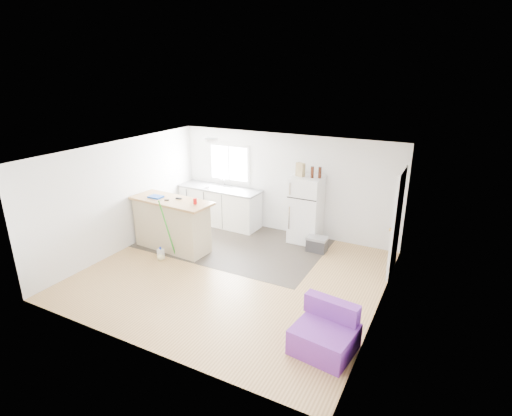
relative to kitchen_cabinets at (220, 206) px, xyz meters
The scene contains 19 objects.
room 2.82m from the kitchen_cabinets, 52.48° to the right, with size 5.51×5.01×2.41m.
vinyl_zone 1.40m from the kitchen_cabinets, 44.27° to the right, with size 4.05×2.50×0.00m, color #2F2923.
window 1.11m from the kitchen_cabinets, 71.20° to the left, with size 1.18×0.06×0.98m.
interior_door 4.46m from the kitchen_cabinets, ahead, with size 0.11×0.92×2.10m.
ceiling_fixture 2.15m from the kitchen_cabinets, 64.42° to the right, with size 0.30×0.30×0.07m, color white.
kitchen_cabinets is the anchor object (origin of this frame).
peninsula 1.76m from the kitchen_cabinets, 94.37° to the right, with size 1.91×0.84×1.15m.
refrigerator 2.34m from the kitchen_cabinets, ahead, with size 0.69×0.66×1.54m.
cooler 2.82m from the kitchen_cabinets, ahead, with size 0.44×0.30×0.34m.
purple_seat 5.25m from the kitchen_cabinets, 41.14° to the right, with size 0.91×0.87×0.67m.
cleaner_jug 2.34m from the kitchen_cabinets, 90.46° to the right, with size 0.13×0.10×0.28m.
mop 2.33m from the kitchen_cabinets, 89.07° to the right, with size 0.24×0.38×1.35m.
red_cup 1.96m from the kitchen_cabinets, 73.21° to the right, with size 0.08×0.08×0.12m, color red.
blue_tray 1.97m from the kitchen_cabinets, 105.36° to the right, with size 0.30×0.22×0.04m, color #1346B4.
tool_a 1.77m from the kitchen_cabinets, 89.38° to the right, with size 0.14×0.05×0.03m, color black.
tool_b 1.97m from the kitchen_cabinets, 94.34° to the right, with size 0.10×0.04×0.03m, color black.
cardboard_box 2.48m from the kitchen_cabinets, ahead, with size 0.20×0.10×0.30m, color #9E8A5A.
bottle_left 2.72m from the kitchen_cabinets, ahead, with size 0.07×0.07×0.25m, color #3B170A.
bottle_right 2.86m from the kitchen_cabinets, ahead, with size 0.07×0.07×0.25m, color #3B170A.
Camera 1 is at (3.61, -5.96, 3.81)m, focal length 28.00 mm.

